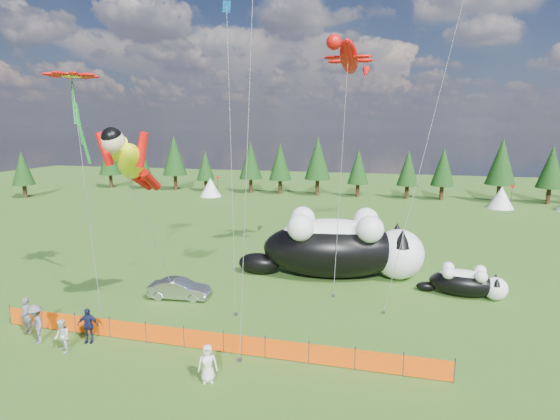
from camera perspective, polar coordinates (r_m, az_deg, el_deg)
name	(u,v)px	position (r m, az deg, el deg)	size (l,w,h in m)	color
ground	(227,322)	(24.24, -6.93, -14.38)	(160.00, 160.00, 0.00)	#143309
safety_fence	(204,340)	(21.54, -9.95, -16.36)	(22.06, 0.06, 1.10)	#262626
tree_line	(335,170)	(66.21, 7.17, 5.25)	(90.00, 4.00, 8.00)	black
festival_tents	(412,194)	(61.13, 16.80, 1.96)	(50.00, 3.20, 2.80)	white
cat_large	(341,246)	(30.53, 7.92, -4.64)	(12.87, 5.89, 4.66)	black
cat_small	(467,282)	(29.49, 23.20, -8.66)	(5.27, 2.30, 1.90)	black
car	(179,289)	(27.59, -13.00, -10.02)	(1.29, 3.69, 1.21)	#A9A9AE
spectator_a	(26,315)	(25.97, -30.21, -11.82)	(0.68, 0.45, 1.88)	#5C5C61
spectator_b	(62,336)	(23.22, -26.59, -14.53)	(0.77, 0.45, 1.58)	silver
spectator_c	(88,325)	(23.66, -23.80, -13.62)	(1.02, 0.52, 1.74)	#15193A
spectator_d	(36,324)	(24.64, -29.26, -12.87)	(1.25, 0.64, 1.93)	#5C5C61
spectator_e	(208,363)	(19.05, -9.43, -19.17)	(0.79, 0.51, 1.61)	silver
superhero_kite	(131,162)	(22.96, -18.94, 5.95)	(5.50, 6.38, 10.80)	#FCFA0D
gecko_kite	(349,57)	(32.31, 8.99, 19.09)	(3.44, 9.86, 16.87)	red
flower_kite	(72,79)	(28.05, -25.54, 15.23)	(5.64, 5.88, 14.20)	red
diamond_kite_a	(227,29)	(28.70, -6.90, 22.46)	(2.68, 5.71, 18.45)	blue
diamond_kite_c	(252,3)	(21.17, -3.61, 25.43)	(0.71, 3.36, 17.45)	blue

